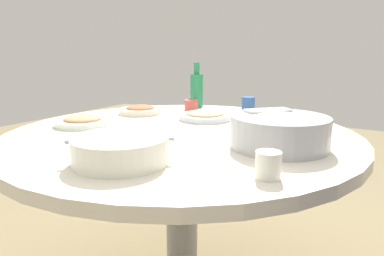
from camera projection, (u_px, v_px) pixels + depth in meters
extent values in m
cylinder|color=#99999E|center=(182.00, 224.00, 1.40)|extent=(0.12, 0.12, 0.67)
cylinder|color=silver|center=(181.00, 137.00, 1.32)|extent=(1.29, 1.29, 0.04)
cylinder|color=#B2B5BA|center=(280.00, 132.00, 1.10)|extent=(0.30, 0.30, 0.10)
ellipsoid|color=white|center=(280.00, 130.00, 1.10)|extent=(0.25, 0.25, 0.11)
cube|color=white|center=(268.00, 110.00, 1.17)|extent=(0.14, 0.15, 0.01)
cylinder|color=white|center=(121.00, 150.00, 0.95)|extent=(0.26, 0.26, 0.07)
cylinder|color=#331816|center=(121.00, 152.00, 0.96)|extent=(0.23, 0.23, 0.05)
cylinder|color=silver|center=(120.00, 140.00, 0.95)|extent=(0.23, 0.19, 0.01)
cylinder|color=silver|center=(205.00, 117.00, 1.55)|extent=(0.23, 0.23, 0.02)
ellipsoid|color=tan|center=(205.00, 114.00, 1.54)|extent=(0.16, 0.16, 0.03)
cylinder|color=white|center=(83.00, 122.00, 1.43)|extent=(0.22, 0.22, 0.02)
ellipsoid|color=tan|center=(83.00, 119.00, 1.42)|extent=(0.15, 0.15, 0.03)
cylinder|color=#EFE6D0|center=(140.00, 111.00, 1.69)|extent=(0.20, 0.20, 0.02)
ellipsoid|color=#B7613C|center=(140.00, 108.00, 1.68)|extent=(0.13, 0.13, 0.03)
cylinder|color=silver|center=(273.00, 119.00, 1.50)|extent=(0.22, 0.22, 0.02)
ellipsoid|color=#4A3E4E|center=(273.00, 115.00, 1.49)|extent=(0.15, 0.15, 0.03)
cylinder|color=#288852|center=(197.00, 91.00, 1.86)|extent=(0.07, 0.07, 0.17)
cylinder|color=#288852|center=(197.00, 68.00, 1.83)|extent=(0.03, 0.03, 0.06)
cylinder|color=#2E5494|center=(248.00, 103.00, 1.79)|extent=(0.07, 0.07, 0.06)
cylinder|color=#C8504A|center=(191.00, 105.00, 1.76)|extent=(0.07, 0.07, 0.05)
cylinder|color=white|center=(268.00, 165.00, 0.84)|extent=(0.06, 0.06, 0.07)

